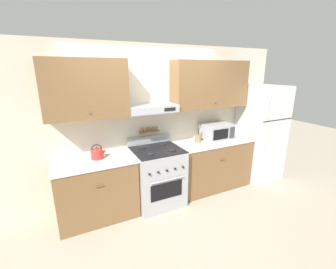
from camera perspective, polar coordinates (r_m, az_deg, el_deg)
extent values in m
plane|color=#B2A38E|center=(3.77, -0.84, -18.73)|extent=(16.00, 16.00, 0.00)
cube|color=beige|center=(3.81, -5.28, 2.75)|extent=(5.20, 0.08, 2.55)
cube|color=brown|center=(3.28, -20.17, 10.83)|extent=(1.11, 0.33, 0.80)
sphere|color=brown|center=(3.15, -19.25, 5.19)|extent=(0.02, 0.02, 0.02)
cube|color=brown|center=(4.07, 10.70, 12.38)|extent=(1.43, 0.33, 0.80)
sphere|color=brown|center=(3.96, 12.01, 7.85)|extent=(0.02, 0.02, 0.02)
cube|color=#ADAFB5|center=(3.54, -4.07, 6.60)|extent=(0.78, 0.37, 0.12)
cube|color=black|center=(3.46, 0.52, 6.42)|extent=(0.19, 0.01, 0.05)
cube|color=brown|center=(3.76, -4.79, 0.78)|extent=(0.34, 0.07, 0.02)
cylinder|color=olive|center=(3.71, -6.76, 1.13)|extent=(0.03, 0.03, 0.06)
cylinder|color=olive|center=(3.73, -5.77, 1.25)|extent=(0.03, 0.03, 0.06)
cylinder|color=olive|center=(3.75, -4.80, 1.37)|extent=(0.03, 0.03, 0.06)
cylinder|color=olive|center=(3.78, -3.85, 1.49)|extent=(0.03, 0.03, 0.06)
cylinder|color=olive|center=(3.80, -2.90, 1.61)|extent=(0.03, 0.03, 0.06)
cube|color=brown|center=(3.57, -17.57, -13.30)|extent=(1.11, 0.61, 0.88)
cube|color=white|center=(3.38, -18.23, -6.49)|extent=(1.14, 0.63, 0.03)
cylinder|color=brown|center=(3.19, -16.95, -12.52)|extent=(0.10, 0.01, 0.01)
cube|color=brown|center=(4.31, 10.80, -7.54)|extent=(1.43, 0.61, 0.88)
cube|color=white|center=(4.15, 11.13, -1.73)|extent=(1.46, 0.63, 0.03)
cylinder|color=brown|center=(4.00, 13.70, -6.25)|extent=(0.10, 0.01, 0.01)
cube|color=#ADAFB5|center=(3.74, -2.72, -10.66)|extent=(0.76, 0.69, 0.93)
cube|color=black|center=(3.50, -0.33, -14.08)|extent=(0.52, 0.01, 0.26)
cylinder|color=#ADAFB5|center=(3.39, -0.15, -11.54)|extent=(0.53, 0.02, 0.02)
cube|color=black|center=(3.55, -2.83, -3.84)|extent=(0.76, 0.69, 0.01)
cylinder|color=#232326|center=(3.34, -4.57, -4.96)|extent=(0.11, 0.11, 0.02)
cylinder|color=#232326|center=(3.48, 1.03, -4.00)|extent=(0.11, 0.11, 0.02)
cylinder|color=#232326|center=(3.63, -6.53, -3.26)|extent=(0.11, 0.11, 0.02)
cylinder|color=#232326|center=(3.76, -1.28, -2.45)|extent=(0.11, 0.11, 0.02)
cylinder|color=black|center=(3.24, -4.71, -10.05)|extent=(0.03, 0.02, 0.03)
cylinder|color=black|center=(3.28, -2.46, -9.60)|extent=(0.03, 0.02, 0.03)
cylinder|color=black|center=(3.34, -0.28, -9.15)|extent=(0.03, 0.02, 0.03)
cylinder|color=black|center=(3.39, 1.83, -8.71)|extent=(0.03, 0.02, 0.03)
cylinder|color=black|center=(3.45, 3.86, -8.26)|extent=(0.03, 0.02, 0.03)
cube|color=#ADAFB5|center=(3.81, -4.80, -1.29)|extent=(0.76, 0.04, 0.14)
cube|color=white|center=(4.87, 22.42, 0.39)|extent=(0.76, 0.70, 1.86)
cube|color=black|center=(4.58, 26.17, 3.34)|extent=(0.76, 0.01, 0.01)
cylinder|color=#ADAFB5|center=(4.30, 24.36, 6.37)|extent=(0.02, 0.02, 0.41)
cylinder|color=#ADAFB5|center=(4.48, 23.20, -3.51)|extent=(0.02, 0.02, 0.78)
cylinder|color=red|center=(3.40, -17.57, -4.89)|extent=(0.17, 0.17, 0.12)
ellipsoid|color=red|center=(3.38, -17.65, -3.92)|extent=(0.16, 0.16, 0.07)
sphere|color=black|center=(3.36, -17.72, -3.20)|extent=(0.02, 0.02, 0.02)
cylinder|color=red|center=(3.40, -16.25, -4.41)|extent=(0.11, 0.04, 0.09)
torus|color=black|center=(3.37, -17.69, -3.59)|extent=(0.15, 0.01, 0.15)
cube|color=#ADAFB5|center=(4.24, 12.23, 0.82)|extent=(0.53, 0.40, 0.28)
cube|color=black|center=(4.05, 13.29, 0.03)|extent=(0.32, 0.01, 0.18)
cube|color=#38383D|center=(4.21, 15.99, 0.46)|extent=(0.11, 0.01, 0.20)
cylinder|color=#8E7051|center=(4.00, 7.63, -0.90)|extent=(0.11, 0.11, 0.15)
cylinder|color=olive|center=(3.95, 7.54, 1.10)|extent=(0.01, 0.05, 0.16)
cylinder|color=#28282B|center=(3.97, 7.76, 1.17)|extent=(0.01, 0.04, 0.16)
cylinder|color=#B2B2B7|center=(3.98, 7.90, 1.22)|extent=(0.01, 0.03, 0.16)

